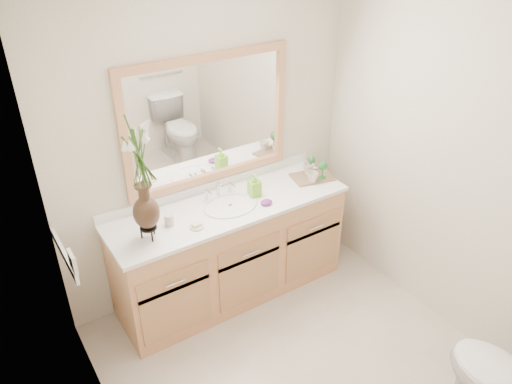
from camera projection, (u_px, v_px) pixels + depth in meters
floor at (308, 375)px, 3.38m from camera, size 2.60×2.60×0.00m
ceiling at (338, 2)px, 2.15m from camera, size 2.40×2.60×0.02m
wall_back at (208, 146)px, 3.70m from camera, size 2.40×0.02×2.40m
wall_left at (108, 315)px, 2.20m from camera, size 0.02×2.60×2.40m
wall_right at (460, 174)px, 3.32m from camera, size 0.02×2.60×2.40m
vanity at (231, 251)px, 3.90m from camera, size 1.80×0.55×0.80m
counter at (229, 207)px, 3.69m from camera, size 1.84×0.57×0.03m
sink at (230, 212)px, 3.70m from camera, size 0.38×0.34×0.23m
mirror at (208, 121)px, 3.58m from camera, size 1.32×0.04×0.97m
switch_plate at (73, 262)px, 2.87m from camera, size 0.02×0.12×0.12m
flower_vase at (140, 161)px, 3.04m from camera, size 0.21×0.21×0.84m
tumbler at (169, 220)px, 3.44m from camera, size 0.07×0.07×0.08m
soap_dish at (197, 226)px, 3.43m from camera, size 0.10×0.10×0.03m
soap_bottle at (254, 186)px, 3.76m from camera, size 0.08×0.08×0.17m
purple_dish at (266, 202)px, 3.68m from camera, size 0.11×0.10×0.03m
tray at (312, 177)px, 4.03m from camera, size 0.36×0.28×0.02m
mug_left at (312, 177)px, 3.93m from camera, size 0.09×0.09×0.09m
mug_right at (308, 168)px, 4.05m from camera, size 0.10×0.09×0.09m
goblet_front at (323, 167)px, 3.95m from camera, size 0.07×0.07×0.15m
goblet_back at (312, 161)px, 4.06m from camera, size 0.06×0.06×0.13m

